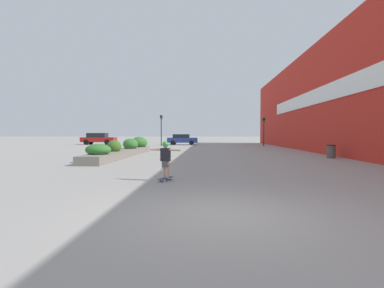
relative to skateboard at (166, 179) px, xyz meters
name	(u,v)px	position (x,y,z in m)	size (l,w,h in m)	color
ground_plane	(222,215)	(1.63, -3.99, -0.07)	(300.00, 300.00, 0.00)	gray
building_wall_right	(318,98)	(10.15, 14.98, 4.28)	(0.67, 48.97, 8.71)	red
planter_box	(125,150)	(-4.28, 10.45, 0.35)	(1.45, 12.01, 1.26)	slate
skateboard	(166,179)	(0.00, 0.00, 0.00)	(0.43, 0.75, 0.10)	navy
skateboarder	(166,156)	(0.00, 0.00, 0.74)	(1.06, 0.42, 1.18)	tan
trash_bin	(331,152)	(9.00, 9.36, 0.34)	(0.54, 0.54, 0.82)	#514C47
car_leftmost	(98,138)	(-13.80, 31.16, 0.77)	(4.68, 1.86, 1.61)	maroon
car_center_left	(182,139)	(-2.09, 30.98, 0.69)	(4.04, 2.05, 1.44)	navy
car_center_right	(329,139)	(17.60, 31.44, 0.69)	(4.40, 1.99, 1.43)	black
traffic_light_left	(161,125)	(-4.32, 26.73, 2.47)	(0.28, 0.30, 3.76)	black
traffic_light_right	(264,127)	(8.18, 27.27, 2.28)	(0.28, 0.30, 3.45)	black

